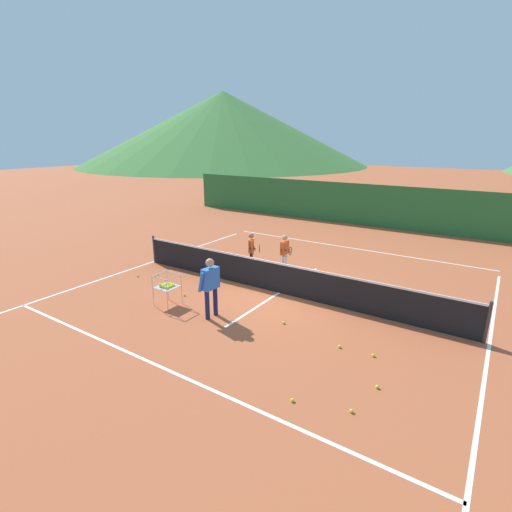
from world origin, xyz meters
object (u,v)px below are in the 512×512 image
(instructor, at_px, (210,282))
(ball_cart, at_px, (167,286))
(tennis_net, at_px, (279,278))
(tennis_ball_6, at_px, (373,355))
(tennis_ball_7, at_px, (158,274))
(tennis_ball_2, at_px, (184,295))
(student_1, at_px, (285,250))
(tennis_ball_9, at_px, (340,346))
(student_0, at_px, (252,248))
(tennis_ball_1, at_px, (352,411))
(tennis_ball_5, at_px, (292,400))
(tennis_ball_0, at_px, (284,323))
(tennis_ball_8, at_px, (155,276))
(tennis_ball_3, at_px, (377,387))
(tennis_ball_4, at_px, (138,276))

(instructor, bearing_deg, ball_cart, -176.46)
(tennis_net, height_order, tennis_ball_6, tennis_net)
(tennis_ball_7, bearing_deg, tennis_ball_2, -22.50)
(student_1, distance_m, tennis_ball_9, 5.32)
(student_1, height_order, tennis_ball_2, student_1)
(instructor, height_order, student_1, instructor)
(student_0, bearing_deg, student_1, 22.91)
(tennis_ball_1, height_order, tennis_ball_7, same)
(tennis_net, xyz_separation_m, tennis_ball_5, (2.77, -4.30, -0.47))
(tennis_net, distance_m, tennis_ball_0, 2.12)
(tennis_ball_6, distance_m, tennis_ball_8, 7.89)
(instructor, height_order, tennis_ball_5, instructor)
(tennis_ball_2, xyz_separation_m, tennis_ball_6, (5.81, -0.20, 0.00))
(ball_cart, relative_size, tennis_ball_5, 13.22)
(tennis_ball_2, distance_m, tennis_ball_3, 6.34)
(tennis_ball_1, distance_m, tennis_ball_3, 0.94)
(instructor, distance_m, tennis_ball_4, 4.34)
(student_0, xyz_separation_m, tennis_ball_2, (-0.36, -3.11, -0.79))
(tennis_ball_8, bearing_deg, tennis_ball_7, 108.71)
(tennis_net, height_order, tennis_ball_1, tennis_net)
(tennis_ball_1, bearing_deg, tennis_ball_5, -162.51)
(tennis_ball_1, bearing_deg, instructor, 160.66)
(tennis_ball_5, xyz_separation_m, tennis_ball_6, (0.77, 2.30, 0.00))
(tennis_ball_1, bearing_deg, tennis_ball_7, 159.39)
(student_1, xyz_separation_m, tennis_ball_3, (4.75, -4.85, -0.78))
(tennis_net, distance_m, tennis_ball_2, 2.93)
(student_0, distance_m, tennis_ball_9, 5.84)
(student_0, bearing_deg, tennis_ball_3, -36.82)
(student_0, relative_size, ball_cart, 1.52)
(instructor, relative_size, tennis_ball_3, 24.06)
(student_1, height_order, tennis_ball_4, student_1)
(ball_cart, bearing_deg, student_0, 85.56)
(tennis_ball_5, bearing_deg, tennis_ball_6, 71.52)
(ball_cart, relative_size, tennis_ball_3, 13.22)
(tennis_ball_3, height_order, tennis_ball_5, same)
(instructor, relative_size, tennis_ball_1, 24.06)
(instructor, height_order, tennis_ball_0, instructor)
(ball_cart, distance_m, tennis_ball_4, 2.85)
(student_0, bearing_deg, tennis_ball_0, -44.87)
(tennis_ball_4, distance_m, tennis_ball_9, 7.61)
(tennis_ball_2, xyz_separation_m, tennis_ball_3, (6.21, -1.27, 0.00))
(tennis_net, height_order, ball_cart, tennis_net)
(instructor, xyz_separation_m, tennis_ball_1, (4.44, -1.56, -0.95))
(tennis_ball_4, relative_size, tennis_ball_7, 1.00)
(student_1, bearing_deg, instructor, -88.10)
(tennis_ball_7, bearing_deg, instructor, -22.12)
(student_0, bearing_deg, tennis_ball_6, -31.31)
(tennis_net, height_order, tennis_ball_9, tennis_net)
(tennis_ball_6, bearing_deg, tennis_ball_3, -69.41)
(tennis_ball_1, height_order, tennis_ball_4, same)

